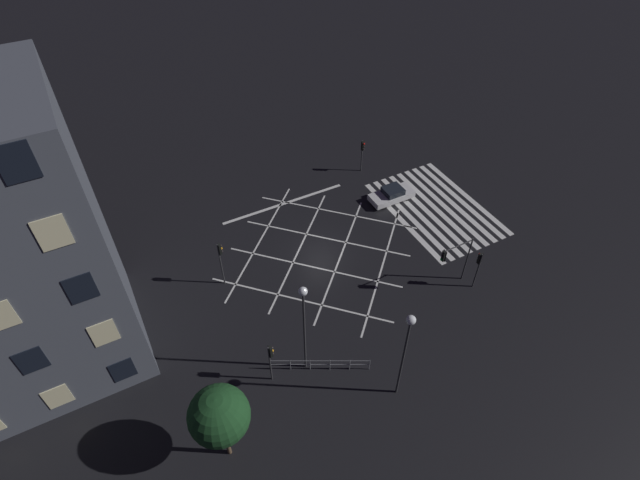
% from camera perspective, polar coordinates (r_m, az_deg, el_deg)
% --- Properties ---
extents(ground_plane, '(200.00, 200.00, 0.00)m').
position_cam_1_polar(ground_plane, '(40.75, -0.00, -1.41)').
color(ground_plane, black).
extents(road_markings, '(17.55, 24.38, 0.01)m').
position_cam_1_polar(road_markings, '(44.51, 9.60, 2.58)').
color(road_markings, silver).
rests_on(road_markings, ground_plane).
extents(traffic_light_sw_cross, '(0.36, 2.80, 4.32)m').
position_cam_1_polar(traffic_light_sw_cross, '(37.32, 15.14, -1.76)').
color(traffic_light_sw_cross, '#2D2D30').
rests_on(traffic_light_sw_cross, ground_plane).
extents(traffic_light_nw_cross, '(0.36, 0.39, 3.57)m').
position_cam_1_polar(traffic_light_nw_cross, '(31.67, -5.66, -13.10)').
color(traffic_light_nw_cross, '#2D2D30').
rests_on(traffic_light_nw_cross, ground_plane).
extents(traffic_light_sw_main, '(0.39, 0.36, 3.48)m').
position_cam_1_polar(traffic_light_sw_main, '(38.28, 17.67, -2.54)').
color(traffic_light_sw_main, '#2D2D30').
rests_on(traffic_light_sw_main, ground_plane).
extents(traffic_light_median_north, '(0.36, 0.39, 4.13)m').
position_cam_1_polar(traffic_light_median_north, '(37.08, -11.30, -1.78)').
color(traffic_light_median_north, '#2D2D30').
rests_on(traffic_light_median_north, ground_plane).
extents(traffic_light_se_main, '(0.39, 0.36, 3.40)m').
position_cam_1_polar(traffic_light_se_main, '(47.98, 4.90, 10.21)').
color(traffic_light_se_main, '#2D2D30').
rests_on(traffic_light_se_main, ground_plane).
extents(street_lamp_east, '(0.55, 0.55, 7.82)m').
position_cam_1_polar(street_lamp_east, '(28.74, 9.91, -11.13)').
color(street_lamp_east, '#2D2D30').
rests_on(street_lamp_east, ground_plane).
extents(street_lamp_west, '(0.43, 0.43, 9.20)m').
position_cam_1_polar(street_lamp_west, '(35.76, -27.72, -2.71)').
color(street_lamp_west, '#2D2D30').
rests_on(street_lamp_west, ground_plane).
extents(street_lamp_far, '(0.54, 0.54, 7.96)m').
position_cam_1_polar(street_lamp_far, '(29.42, -1.87, -8.30)').
color(street_lamp_far, '#2D2D30').
rests_on(street_lamp_far, ground_plane).
extents(street_tree_near, '(3.31, 3.31, 6.16)m').
position_cam_1_polar(street_tree_near, '(27.95, -11.46, -19.09)').
color(street_tree_near, brown).
rests_on(street_tree_near, ground_plane).
extents(waiting_car, '(1.76, 4.11, 1.26)m').
position_cam_1_polar(waiting_car, '(45.84, 8.20, 5.16)').
color(waiting_car, silver).
rests_on(waiting_car, ground_plane).
extents(pedestrian_railing, '(3.08, 5.77, 1.05)m').
position_cam_1_polar(pedestrian_railing, '(33.48, -0.00, -13.96)').
color(pedestrian_railing, gray).
rests_on(pedestrian_railing, ground_plane).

